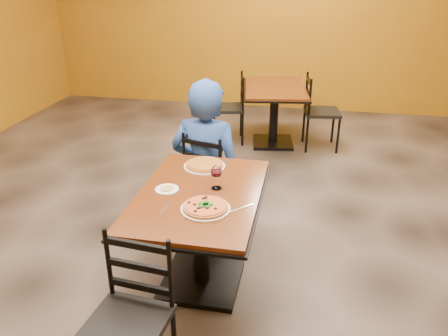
% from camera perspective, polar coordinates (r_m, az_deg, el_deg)
% --- Properties ---
extents(floor, '(7.00, 8.00, 0.01)m').
position_cam_1_polar(floor, '(3.79, -1.03, -9.69)').
color(floor, black).
rests_on(floor, ground).
extents(wall_back, '(7.00, 0.01, 3.00)m').
position_cam_1_polar(wall_back, '(7.11, 6.07, 19.43)').
color(wall_back, '#A27212').
rests_on(wall_back, ground).
extents(table_main, '(0.83, 1.23, 0.75)m').
position_cam_1_polar(table_main, '(3.08, -3.08, -6.30)').
color(table_main, '#5F2E0F').
rests_on(table_main, floor).
extents(table_second, '(0.91, 1.22, 0.75)m').
position_cam_1_polar(table_second, '(5.67, 6.44, 8.28)').
color(table_second, '#5F2E0F').
rests_on(table_second, floor).
extents(chair_main_near, '(0.44, 0.44, 0.88)m').
position_cam_1_polar(chair_main_near, '(2.50, -12.31, -18.98)').
color(chair_main_near, black).
rests_on(chair_main_near, floor).
extents(chair_main_far, '(0.47, 0.47, 0.85)m').
position_cam_1_polar(chair_main_far, '(3.98, -1.56, -0.87)').
color(chair_main_far, black).
rests_on(chair_main_far, floor).
extents(chair_second_left, '(0.47, 0.47, 0.88)m').
position_cam_1_polar(chair_second_left, '(5.78, 0.50, 7.60)').
color(chair_second_left, black).
rests_on(chair_second_left, floor).
extents(chair_second_right, '(0.47, 0.47, 0.92)m').
position_cam_1_polar(chair_second_right, '(5.68, 12.36, 6.91)').
color(chair_second_right, black).
rests_on(chair_second_right, floor).
extents(diner, '(0.67, 0.47, 1.30)m').
position_cam_1_polar(diner, '(3.85, -2.25, 1.92)').
color(diner, navy).
rests_on(diner, floor).
extents(plate_main, '(0.31, 0.31, 0.01)m').
position_cam_1_polar(plate_main, '(2.78, -2.36, -5.20)').
color(plate_main, white).
rests_on(plate_main, table_main).
extents(pizza_main, '(0.28, 0.28, 0.02)m').
position_cam_1_polar(pizza_main, '(2.78, -2.37, -4.92)').
color(pizza_main, maroon).
rests_on(pizza_main, plate_main).
extents(plate_far, '(0.31, 0.31, 0.01)m').
position_cam_1_polar(plate_far, '(3.35, -2.49, 0.24)').
color(plate_far, white).
rests_on(plate_far, table_main).
extents(pizza_far, '(0.28, 0.28, 0.02)m').
position_cam_1_polar(pizza_far, '(3.34, -2.50, 0.49)').
color(pizza_far, '#B97923').
rests_on(pizza_far, plate_far).
extents(side_plate, '(0.16, 0.16, 0.01)m').
position_cam_1_polar(side_plate, '(3.03, -7.27, -2.72)').
color(side_plate, white).
rests_on(side_plate, table_main).
extents(dip, '(0.09, 0.09, 0.01)m').
position_cam_1_polar(dip, '(3.03, -7.28, -2.57)').
color(dip, '#A68F50').
rests_on(dip, side_plate).
extents(wine_glass, '(0.08, 0.08, 0.18)m').
position_cam_1_polar(wine_glass, '(2.99, -0.98, -1.08)').
color(wine_glass, white).
rests_on(wine_glass, table_main).
extents(fork, '(0.03, 0.19, 0.00)m').
position_cam_1_polar(fork, '(2.82, -7.41, -5.01)').
color(fork, silver).
rests_on(fork, table_main).
extents(knife, '(0.15, 0.16, 0.00)m').
position_cam_1_polar(knife, '(2.79, 2.05, -5.19)').
color(knife, silver).
rests_on(knife, table_main).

